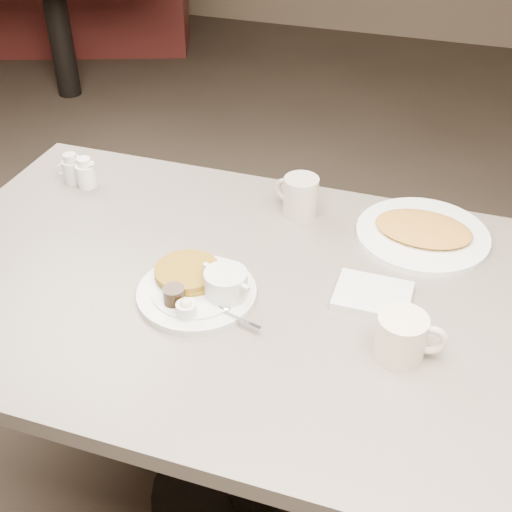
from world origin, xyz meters
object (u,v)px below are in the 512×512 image
(coffee_mug_near, at_px, (403,337))
(main_plate, at_px, (201,287))
(coffee_mug_far, at_px, (300,196))
(creamer_right, at_px, (86,174))
(diner_table, at_px, (253,347))
(creamer_left, at_px, (72,169))
(hash_plate, at_px, (423,233))

(coffee_mug_near, bearing_deg, main_plate, 173.96)
(coffee_mug_far, bearing_deg, creamer_right, -175.46)
(diner_table, distance_m, coffee_mug_far, 0.38)
(creamer_left, bearing_deg, diner_table, -24.74)
(creamer_left, bearing_deg, coffee_mug_far, 3.39)
(coffee_mug_far, height_order, creamer_left, coffee_mug_far)
(main_plate, xyz_separation_m, creamer_right, (-0.45, 0.32, 0.01))
(creamer_right, xyz_separation_m, hash_plate, (0.86, 0.04, -0.02))
(creamer_left, distance_m, hash_plate, 0.90)
(diner_table, height_order, coffee_mug_far, coffee_mug_far)
(creamer_right, bearing_deg, diner_table, -25.83)
(coffee_mug_far, relative_size, creamer_left, 1.61)
(main_plate, distance_m, creamer_right, 0.55)
(diner_table, height_order, hash_plate, hash_plate)
(creamer_left, height_order, creamer_right, same)
(diner_table, relative_size, main_plate, 4.63)
(coffee_mug_far, distance_m, hash_plate, 0.30)
(creamer_left, bearing_deg, coffee_mug_near, -22.14)
(diner_table, bearing_deg, hash_plate, 43.84)
(diner_table, distance_m, hash_plate, 0.47)
(creamer_left, xyz_separation_m, creamer_right, (0.05, -0.01, -0.00))
(coffee_mug_far, relative_size, hash_plate, 0.40)
(diner_table, relative_size, creamer_left, 18.75)
(coffee_mug_near, distance_m, coffee_mug_far, 0.51)
(diner_table, xyz_separation_m, creamer_left, (-0.59, 0.27, 0.21))
(diner_table, distance_m, creamer_right, 0.64)
(main_plate, xyz_separation_m, coffee_mug_far, (0.11, 0.36, 0.03))
(diner_table, xyz_separation_m, coffee_mug_near, (0.32, -0.10, 0.22))
(diner_table, bearing_deg, creamer_left, 155.26)
(creamer_right, bearing_deg, main_plate, -35.36)
(creamer_right, bearing_deg, coffee_mug_far, 4.54)
(creamer_left, relative_size, creamer_right, 1.00)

